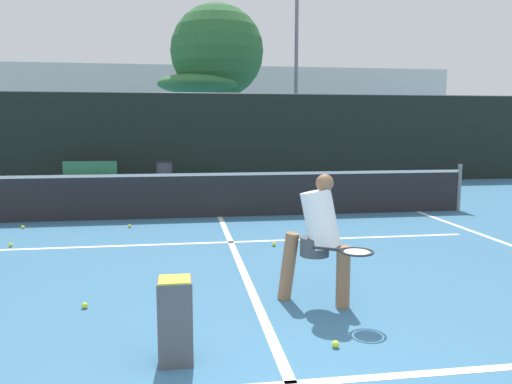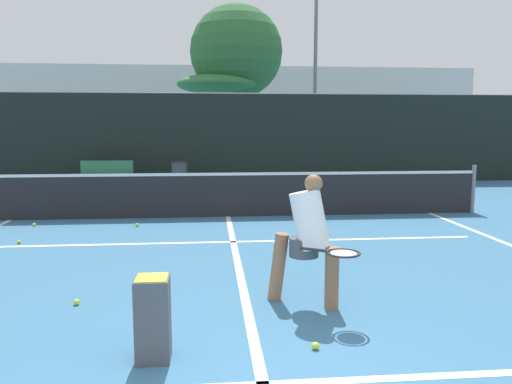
{
  "view_description": "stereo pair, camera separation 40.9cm",
  "coord_description": "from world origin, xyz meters",
  "views": [
    {
      "loc": [
        -0.79,
        -3.06,
        1.94
      ],
      "look_at": [
        0.31,
        4.29,
        0.95
      ],
      "focal_mm": 35.0,
      "sensor_mm": 36.0,
      "label": 1
    },
    {
      "loc": [
        -0.38,
        -3.11,
        1.94
      ],
      "look_at": [
        0.31,
        4.29,
        0.95
      ],
      "focal_mm": 35.0,
      "sensor_mm": 36.0,
      "label": 2
    }
  ],
  "objects": [
    {
      "name": "building_far",
      "position": [
        0.0,
        31.95,
        2.96
      ],
      "size": [
        36.0,
        2.4,
        5.92
      ],
      "primitive_type": "cube",
      "color": "beige",
      "rests_on": "ground"
    },
    {
      "name": "tennis_ball_scattered_3",
      "position": [
        -3.8,
        6.77,
        0.03
      ],
      "size": [
        0.07,
        0.07,
        0.07
      ],
      "primitive_type": "sphere",
      "color": "#D1E033",
      "rests_on": "ground"
    },
    {
      "name": "tennis_ball_scattered_2",
      "position": [
        0.67,
        4.7,
        0.03
      ],
      "size": [
        0.07,
        0.07,
        0.07
      ],
      "primitive_type": "sphere",
      "color": "#D1E033",
      "rests_on": "ground"
    },
    {
      "name": "ball_hopper",
      "position": [
        -0.86,
        0.9,
        0.37
      ],
      "size": [
        0.28,
        0.28,
        0.71
      ],
      "color": "#4C4C51",
      "rests_on": "ground"
    },
    {
      "name": "courtside_bench",
      "position": [
        -3.6,
        12.76,
        0.47
      ],
      "size": [
        1.63,
        0.43,
        0.86
      ],
      "rotation": [
        0.0,
        0.0,
        -0.03
      ],
      "color": "#33724C",
      "rests_on": "ground"
    },
    {
      "name": "tennis_ball_scattered_0",
      "position": [
        -3.54,
        5.29,
        0.03
      ],
      "size": [
        0.07,
        0.07,
        0.07
      ],
      "primitive_type": "sphere",
      "color": "#D1E033",
      "rests_on": "ground"
    },
    {
      "name": "tree_west",
      "position": [
        0.08,
        19.88,
        3.76
      ],
      "size": [
        3.8,
        3.8,
        4.25
      ],
      "color": "brown",
      "rests_on": "ground"
    },
    {
      "name": "tennis_ball_scattered_5",
      "position": [
        -1.8,
        6.57,
        0.03
      ],
      "size": [
        0.07,
        0.07,
        0.07
      ],
      "primitive_type": "sphere",
      "color": "#D1E033",
      "rests_on": "ground"
    },
    {
      "name": "court_center_mark",
      "position": [
        0.0,
        3.94,
        0.0
      ],
      "size": [
        0.1,
        7.07,
        0.01
      ],
      "primitive_type": "cube",
      "color": "white",
      "rests_on": "ground"
    },
    {
      "name": "court_baseline_near",
      "position": [
        0.0,
        0.4,
        0.0
      ],
      "size": [
        11.0,
        0.1,
        0.01
      ],
      "primitive_type": "cube",
      "color": "white",
      "rests_on": "ground"
    },
    {
      "name": "parked_car",
      "position": [
        4.4,
        16.04,
        0.65
      ],
      "size": [
        1.76,
        3.9,
        1.54
      ],
      "color": "navy",
      "rests_on": "ground"
    },
    {
      "name": "tennis_ball_scattered_4",
      "position": [
        0.52,
        0.95,
        0.03
      ],
      "size": [
        0.07,
        0.07,
        0.07
      ],
      "primitive_type": "sphere",
      "color": "#D1E033",
      "rests_on": "ground"
    },
    {
      "name": "player_practicing",
      "position": [
        0.66,
        2.03,
        0.77
      ],
      "size": [
        0.94,
        1.0,
        1.44
      ],
      "rotation": [
        0.0,
        0.0,
        -0.55
      ],
      "color": "#8C6042",
      "rests_on": "ground"
    },
    {
      "name": "trash_bin",
      "position": [
        -1.33,
        12.7,
        0.43
      ],
      "size": [
        0.52,
        0.52,
        0.86
      ],
      "color": "#3F3F42",
      "rests_on": "ground"
    },
    {
      "name": "court_service_line",
      "position": [
        0.0,
        5.09,
        0.0
      ],
      "size": [
        8.25,
        0.1,
        0.01
      ],
      "primitive_type": "cube",
      "color": "white",
      "rests_on": "ground"
    },
    {
      "name": "net",
      "position": [
        0.0,
        7.47,
        0.51
      ],
      "size": [
        11.09,
        0.09,
        1.07
      ],
      "color": "slate",
      "rests_on": "ground"
    },
    {
      "name": "tree_mid",
      "position": [
        0.89,
        20.05,
        5.26
      ],
      "size": [
        4.19,
        4.19,
        7.37
      ],
      "color": "brown",
      "rests_on": "ground"
    },
    {
      "name": "fence_back",
      "position": [
        0.0,
        13.8,
        1.51
      ],
      "size": [
        24.0,
        0.06,
        3.03
      ],
      "color": "black",
      "rests_on": "ground"
    },
    {
      "name": "floodlight_mast",
      "position": [
        4.33,
        19.11,
        5.97
      ],
      "size": [
        1.1,
        0.24,
        9.55
      ],
      "color": "slate",
      "rests_on": "ground"
    },
    {
      "name": "tennis_ball_scattered_1",
      "position": [
        -1.84,
        2.27,
        0.03
      ],
      "size": [
        0.07,
        0.07,
        0.07
      ],
      "primitive_type": "sphere",
      "color": "#D1E033",
      "rests_on": "ground"
    }
  ]
}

